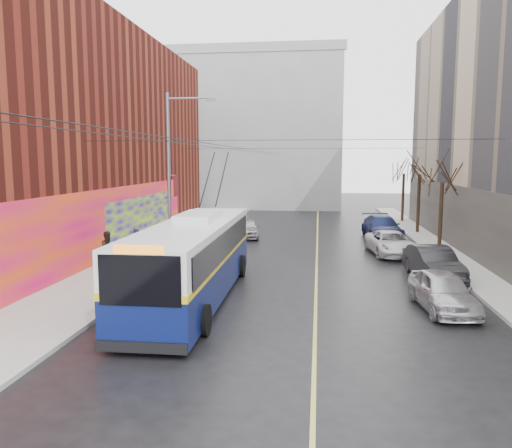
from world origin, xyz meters
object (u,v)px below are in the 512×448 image
at_px(trolleybus, 193,258).
at_px(parked_car_a, 443,291).
at_px(parked_car_c, 391,243).
at_px(pedestrian_a, 138,246).
at_px(pedestrian_b, 108,250).
at_px(tree_mid, 420,164).
at_px(following_car, 247,228).
at_px(streetlight_pole, 172,173).
at_px(tree_far, 404,165).
at_px(tree_near, 443,170).
at_px(parked_car_b, 433,263).
at_px(pedestrian_c, 139,248).
at_px(parked_car_d, 382,227).

xyz_separation_m(trolleybus, parked_car_a, (9.56, -0.31, -0.93)).
distance_m(parked_car_c, pedestrian_a, 14.53).
distance_m(parked_car_c, pedestrian_b, 15.98).
height_order(tree_mid, following_car, tree_mid).
bearing_deg(trolleybus, streetlight_pole, 112.44).
height_order(streetlight_pole, parked_car_c, streetlight_pole).
bearing_deg(tree_far, parked_car_a, -96.01).
bearing_deg(tree_mid, following_car, -164.94).
height_order(tree_near, pedestrian_a, tree_near).
distance_m(tree_mid, parked_car_a, 20.50).
bearing_deg(tree_mid, parked_car_b, -98.02).
xyz_separation_m(following_car, pedestrian_c, (-4.02, -11.09, 0.42)).
distance_m(tree_mid, pedestrian_b, 23.72).
bearing_deg(pedestrian_b, trolleybus, -98.40).
distance_m(parked_car_d, pedestrian_a, 17.84).
bearing_deg(tree_mid, tree_far, 90.00).
xyz_separation_m(streetlight_pole, pedestrian_a, (-1.73, -0.67, -3.79)).
height_order(trolleybus, parked_car_a, trolleybus).
relative_size(tree_mid, parked_car_a, 1.55).
distance_m(tree_far, trolleybus, 29.45).
xyz_separation_m(streetlight_pole, trolleybus, (2.76, -6.49, -3.19)).
distance_m(tree_mid, pedestrian_a, 22.11).
height_order(streetlight_pole, tree_far, streetlight_pole).
bearing_deg(pedestrian_a, tree_far, -25.37).
relative_size(following_car, pedestrian_b, 2.09).
height_order(tree_far, parked_car_a, tree_far).
relative_size(tree_mid, tree_far, 1.02).
relative_size(tree_far, pedestrian_b, 3.53).
bearing_deg(tree_near, parked_car_a, -102.43).
bearing_deg(pedestrian_a, parked_car_a, -99.73).
bearing_deg(parked_car_b, trolleybus, -162.48).
distance_m(tree_mid, following_car, 13.74).
distance_m(parked_car_a, parked_car_d, 17.27).
bearing_deg(trolleybus, tree_near, 44.67).
bearing_deg(trolleybus, tree_mid, 56.99).
xyz_separation_m(streetlight_pole, tree_far, (15.14, 20.00, 0.30)).
distance_m(tree_far, pedestrian_a, 26.99).
relative_size(tree_far, pedestrian_c, 3.54).
bearing_deg(tree_mid, parked_car_c, -109.90).
height_order(tree_far, parked_car_c, tree_far).
bearing_deg(pedestrian_c, parked_car_b, -123.91).
bearing_deg(pedestrian_c, following_car, -52.39).
xyz_separation_m(parked_car_b, parked_car_d, (-0.85, 12.29, 0.03)).
bearing_deg(tree_mid, pedestrian_c, -138.83).
bearing_deg(pedestrian_b, tree_far, -8.40).
xyz_separation_m(streetlight_pole, pedestrian_c, (-1.39, -1.45, -3.77)).
xyz_separation_m(tree_near, following_car, (-12.51, 3.64, -4.31)).
relative_size(parked_car_a, pedestrian_c, 2.32).
distance_m(trolleybus, parked_car_d, 19.44).
bearing_deg(streetlight_pole, parked_car_c, 19.38).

